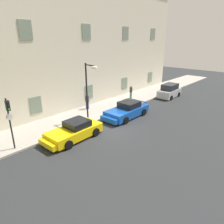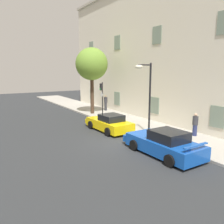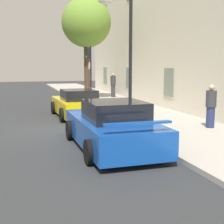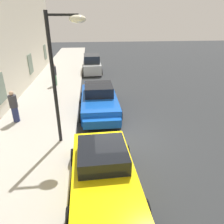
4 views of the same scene
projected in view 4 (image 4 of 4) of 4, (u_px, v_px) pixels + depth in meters
name	position (u px, v px, depth m)	size (l,w,h in m)	color
ground_plane	(122.00, 139.00, 9.42)	(80.00, 80.00, 0.00)	#2B2D30
sidewalk	(28.00, 143.00, 9.01)	(60.00, 4.01, 0.14)	#A8A399
sportscar_red_lead	(104.00, 177.00, 6.37)	(4.65, 2.24, 1.35)	yellow
sportscar_yellow_flank	(99.00, 101.00, 11.96)	(5.04, 2.25, 1.46)	#144CB2
hatchback_parked	(92.00, 65.00, 20.34)	(3.76, 1.92, 1.72)	#B2B7BC
street_lamp	(63.00, 57.00, 7.62)	(0.44, 1.42, 5.13)	black
pedestrian_strolling	(54.00, 74.00, 16.02)	(0.41, 0.41, 1.69)	#4C7F59
pedestrian_bystander	(14.00, 106.00, 10.40)	(0.48, 0.48, 1.64)	navy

